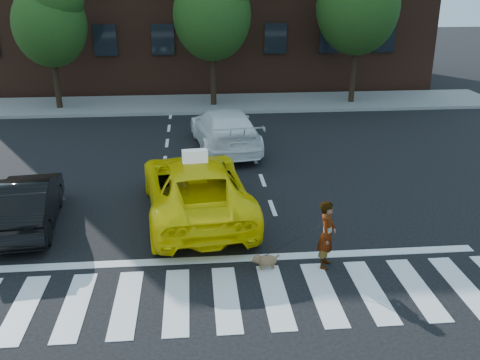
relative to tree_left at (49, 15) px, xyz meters
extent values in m
plane|color=black|center=(6.97, -17.00, -4.44)|extent=(120.00, 120.00, 0.00)
cube|color=silver|center=(6.97, -17.00, -4.43)|extent=(13.00, 2.40, 0.01)
cube|color=silver|center=(6.97, -15.40, -4.43)|extent=(12.00, 0.30, 0.01)
cube|color=slate|center=(6.97, 0.50, -4.37)|extent=(30.00, 4.00, 0.15)
cylinder|color=black|center=(-0.03, 0.00, -2.82)|extent=(0.28, 0.28, 3.25)
ellipsoid|color=#173B10|center=(-0.03, 0.00, -0.41)|extent=(3.38, 3.38, 3.89)
sphere|color=#173B10|center=(-0.38, 0.25, 0.43)|extent=(2.34, 2.34, 2.34)
cylinder|color=black|center=(7.47, 0.00, -2.67)|extent=(0.28, 0.28, 3.55)
ellipsoid|color=#173B10|center=(7.47, 0.00, -0.04)|extent=(3.69, 3.69, 4.25)
cylinder|color=black|center=(14.47, 0.00, -2.52)|extent=(0.28, 0.28, 3.85)
ellipsoid|color=#173B10|center=(14.47, 0.00, 0.33)|extent=(4.00, 4.00, 4.60)
imported|color=#FFE405|center=(6.43, -12.82, -3.65)|extent=(3.22, 5.95, 1.59)
imported|color=black|center=(2.06, -13.16, -3.77)|extent=(1.86, 4.18, 1.33)
imported|color=white|center=(7.59, -6.86, -3.68)|extent=(2.72, 5.42, 1.51)
imported|color=#999999|center=(9.27, -15.90, -3.65)|extent=(0.58, 0.68, 1.57)
ellipsoid|color=brown|center=(7.95, -15.90, -4.24)|extent=(0.48, 0.29, 0.25)
sphere|color=brown|center=(7.73, -15.92, -4.17)|extent=(0.21, 0.21, 0.19)
sphere|color=brown|center=(7.65, -15.93, -4.21)|extent=(0.10, 0.10, 0.09)
cylinder|color=brown|center=(8.17, -15.87, -4.17)|extent=(0.14, 0.06, 0.11)
sphere|color=brown|center=(7.72, -15.86, -4.12)|extent=(0.07, 0.07, 0.07)
sphere|color=brown|center=(7.73, -15.98, -4.12)|extent=(0.07, 0.07, 0.07)
cylinder|color=brown|center=(7.82, -15.97, -4.38)|extent=(0.05, 0.05, 0.12)
cylinder|color=brown|center=(7.81, -15.86, -4.38)|extent=(0.05, 0.05, 0.12)
cylinder|color=brown|center=(8.09, -15.94, -4.38)|extent=(0.05, 0.05, 0.12)
cylinder|color=brown|center=(8.07, -15.82, -4.38)|extent=(0.05, 0.05, 0.12)
cube|color=white|center=(6.43, -13.02, -2.69)|extent=(0.68, 0.35, 0.32)
camera|label=1|loc=(6.41, -26.25, 1.66)|focal=40.00mm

